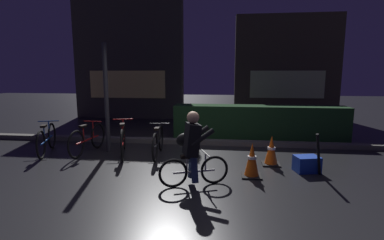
{
  "coord_description": "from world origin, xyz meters",
  "views": [
    {
      "loc": [
        0.93,
        -5.21,
        1.84
      ],
      "look_at": [
        0.2,
        0.6,
        0.9
      ],
      "focal_mm": 27.13,
      "sensor_mm": 36.0,
      "label": 1
    }
  ],
  "objects": [
    {
      "name": "parked_bike_leftmost",
      "position": [
        -3.24,
        0.89,
        0.33
      ],
      "size": [
        0.59,
        1.5,
        0.73
      ],
      "rotation": [
        0.0,
        0.0,
        1.91
      ],
      "color": "black",
      "rests_on": "ground"
    },
    {
      "name": "street_post",
      "position": [
        -1.88,
        1.2,
        1.27
      ],
      "size": [
        0.1,
        0.1,
        2.54
      ],
      "primitive_type": "cylinder",
      "color": "#2D2D33",
      "rests_on": "ground"
    },
    {
      "name": "parked_bike_left_mid",
      "position": [
        -2.31,
        1.04,
        0.33
      ],
      "size": [
        0.46,
        1.55,
        0.72
      ],
      "rotation": [
        0.0,
        0.0,
        1.5
      ],
      "color": "black",
      "rests_on": "ground"
    },
    {
      "name": "closed_umbrella",
      "position": [
        2.55,
        0.05,
        0.41
      ],
      "size": [
        0.23,
        0.31,
        0.82
      ],
      "primitive_type": "cylinder",
      "rotation": [
        0.0,
        0.35,
        4.12
      ],
      "color": "black",
      "rests_on": "ground"
    },
    {
      "name": "storefront_right",
      "position": [
        3.26,
        7.2,
        2.08
      ],
      "size": [
        4.17,
        0.54,
        4.17
      ],
      "color": "#42382D",
      "rests_on": "ground"
    },
    {
      "name": "parked_bike_center_left",
      "position": [
        -1.43,
        0.99,
        0.36
      ],
      "size": [
        0.6,
        1.65,
        0.79
      ],
      "rotation": [
        0.0,
        0.0,
        1.89
      ],
      "color": "black",
      "rests_on": "ground"
    },
    {
      "name": "parked_bike_center_right",
      "position": [
        -0.62,
        1.0,
        0.32
      ],
      "size": [
        0.46,
        1.53,
        0.71
      ],
      "rotation": [
        0.0,
        0.0,
        1.67
      ],
      "color": "black",
      "rests_on": "ground"
    },
    {
      "name": "cyclist",
      "position": [
        0.36,
        -0.64,
        0.63
      ],
      "size": [
        1.12,
        0.52,
        1.25
      ],
      "rotation": [
        0.0,
        0.0,
        0.37
      ],
      "color": "black",
      "rests_on": "ground"
    },
    {
      "name": "blue_crate",
      "position": [
        2.43,
        0.3,
        0.15
      ],
      "size": [
        0.5,
        0.42,
        0.3
      ],
      "primitive_type": "cube",
      "rotation": [
        0.0,
        0.0,
        0.24
      ],
      "color": "#193DB7",
      "rests_on": "ground"
    },
    {
      "name": "traffic_cone_near",
      "position": [
        1.37,
        -0.1,
        0.3
      ],
      "size": [
        0.36,
        0.36,
        0.63
      ],
      "color": "black",
      "rests_on": "ground"
    },
    {
      "name": "traffic_cone_far",
      "position": [
        1.82,
        0.65,
        0.29
      ],
      "size": [
        0.36,
        0.36,
        0.6
      ],
      "color": "black",
      "rests_on": "ground"
    },
    {
      "name": "hedge_row",
      "position": [
        1.8,
        3.1,
        0.47
      ],
      "size": [
        4.8,
        0.7,
        0.94
      ],
      "primitive_type": "cube",
      "color": "#19381C",
      "rests_on": "ground"
    },
    {
      "name": "ground_plane",
      "position": [
        0.0,
        0.0,
        0.0
      ],
      "size": [
        40.0,
        40.0,
        0.0
      ],
      "primitive_type": "plane",
      "color": "black"
    },
    {
      "name": "storefront_left",
      "position": [
        -3.16,
        6.5,
        2.44
      ],
      "size": [
        4.49,
        0.54,
        4.9
      ],
      "color": "#383330",
      "rests_on": "ground"
    },
    {
      "name": "sidewalk_curb",
      "position": [
        0.0,
        2.2,
        0.06
      ],
      "size": [
        12.0,
        0.24,
        0.12
      ],
      "primitive_type": "cube",
      "color": "#56544F",
      "rests_on": "ground"
    }
  ]
}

